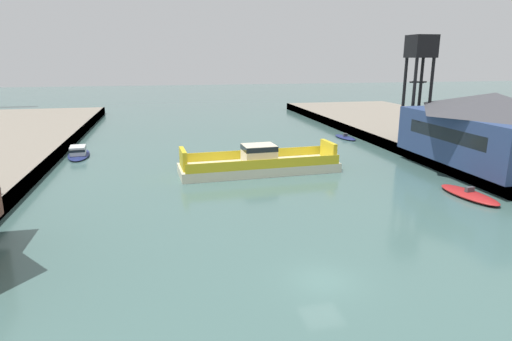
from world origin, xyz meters
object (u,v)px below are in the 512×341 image
chain_ferry (259,164)px  moored_boat_near_left (469,194)px  moored_boat_near_right (345,137)px  moored_boat_mid_left (78,152)px  crane_tower (420,58)px  warehouse_shed (491,127)px

chain_ferry → moored_boat_near_left: chain_ferry is taller
chain_ferry → moored_boat_near_left: bearing=-37.3°
moored_boat_near_right → moored_boat_near_left: bearing=-91.7°
chain_ferry → moored_boat_mid_left: 26.73m
moored_boat_near_right → crane_tower: size_ratio=0.41×
moored_boat_mid_left → crane_tower: bearing=-8.4°
moored_boat_mid_left → crane_tower: 49.66m
moored_boat_near_right → moored_boat_mid_left: 42.63m
warehouse_shed → moored_boat_mid_left: bearing=158.4°
chain_ferry → crane_tower: 28.19m
crane_tower → warehouse_shed: bearing=-80.5°
moored_boat_near_right → warehouse_shed: bearing=-73.7°
chain_ferry → crane_tower: size_ratio=1.30×
chain_ferry → warehouse_shed: (26.60, -6.04, 4.51)m
crane_tower → moored_boat_near_left: bearing=-106.7°
warehouse_shed → moored_boat_near_left: bearing=-136.2°
chain_ferry → moored_boat_near_left: (18.34, -13.96, -0.75)m
warehouse_shed → crane_tower: bearing=99.5°
chain_ferry → moored_boat_near_right: 27.05m
moored_boat_near_right → crane_tower: crane_tower is taller
chain_ferry → moored_boat_near_right: (19.33, 18.91, -0.85)m
warehouse_shed → crane_tower: size_ratio=1.33×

